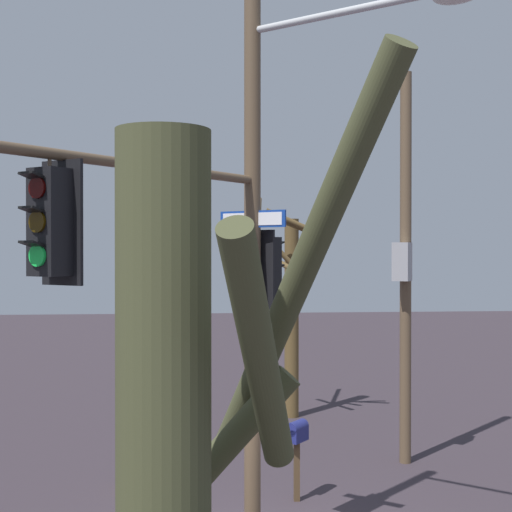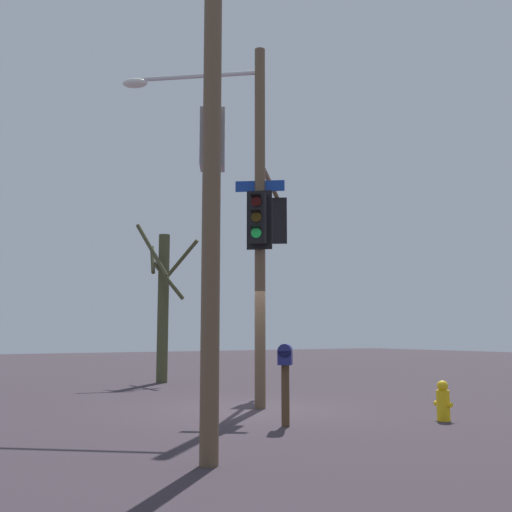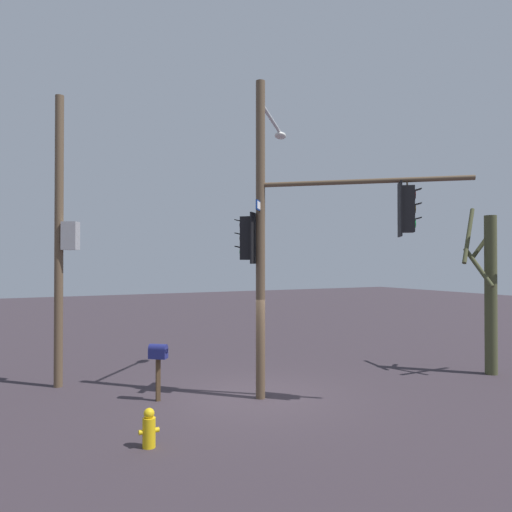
# 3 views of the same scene
# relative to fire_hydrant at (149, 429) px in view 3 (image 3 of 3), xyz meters

# --- Properties ---
(ground_plane) EXTENTS (80.00, 80.00, 0.00)m
(ground_plane) POSITION_rel_fire_hydrant_xyz_m (3.31, 2.04, -0.34)
(ground_plane) COLOR #362C33
(main_signal_pole_assembly) EXTENTS (4.49, 5.92, 8.06)m
(main_signal_pole_assembly) POSITION_rel_fire_hydrant_xyz_m (4.03, 1.53, 4.20)
(main_signal_pole_assembly) COLOR brown
(main_signal_pole_assembly) RESTS_ON ground
(secondary_pole_assembly) EXTENTS (0.66, 0.52, 8.08)m
(secondary_pole_assembly) POSITION_rel_fire_hydrant_xyz_m (-1.07, 5.38, 3.72)
(secondary_pole_assembly) COLOR brown
(secondary_pole_assembly) RESTS_ON ground
(fire_hydrant) EXTENTS (0.38, 0.24, 0.73)m
(fire_hydrant) POSITION_rel_fire_hydrant_xyz_m (0.00, 0.00, 0.00)
(fire_hydrant) COLOR yellow
(fire_hydrant) RESTS_ON ground
(mailbox) EXTENTS (0.49, 0.46, 1.41)m
(mailbox) POSITION_rel_fire_hydrant_xyz_m (0.97, 2.85, 0.76)
(mailbox) COLOR #4C3823
(mailbox) RESTS_ON ground
(bare_tree_across_street) EXTENTS (2.06, 2.07, 5.20)m
(bare_tree_across_street) POSITION_rel_fire_hydrant_xyz_m (10.84, 0.93, 2.32)
(bare_tree_across_street) COLOR #44472B
(bare_tree_across_street) RESTS_ON ground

